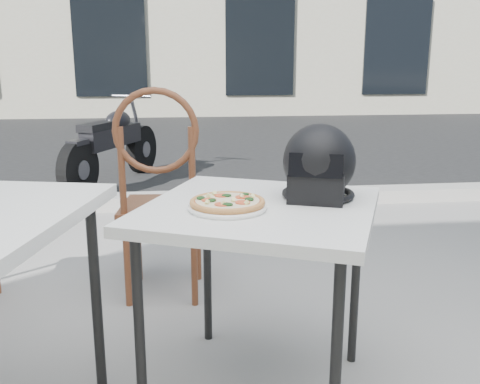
{
  "coord_description": "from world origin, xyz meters",
  "views": [
    {
      "loc": [
        -0.26,
        -1.66,
        1.26
      ],
      "look_at": [
        -0.04,
        0.18,
        0.81
      ],
      "focal_mm": 40.0,
      "sensor_mm": 36.0,
      "label": 1
    }
  ],
  "objects": [
    {
      "name": "street_asphalt",
      "position": [
        0.0,
        7.0,
        0.0
      ],
      "size": [
        30.0,
        8.0,
        0.0
      ],
      "primitive_type": "cube",
      "color": "black",
      "rests_on": "ground"
    },
    {
      "name": "curb",
      "position": [
        0.0,
        3.0,
        0.06
      ],
      "size": [
        30.0,
        0.25,
        0.12
      ],
      "primitive_type": "cube",
      "color": "#A4A099",
      "rests_on": "ground"
    },
    {
      "name": "cafe_table_main",
      "position": [
        0.03,
        0.18,
        0.69
      ],
      "size": [
        1.06,
        1.06,
        0.76
      ],
      "rotation": [
        0.0,
        0.0,
        -0.41
      ],
      "color": "white",
      "rests_on": "ground"
    },
    {
      "name": "plate",
      "position": [
        -0.09,
        0.13,
        0.77
      ],
      "size": [
        0.3,
        0.3,
        0.02
      ],
      "rotation": [
        0.0,
        0.0,
        0.09
      ],
      "color": "white",
      "rests_on": "cafe_table_main"
    },
    {
      "name": "pizza",
      "position": [
        -0.09,
        0.13,
        0.79
      ],
      "size": [
        0.33,
        0.33,
        0.03
      ],
      "rotation": [
        0.0,
        0.0,
        0.32
      ],
      "color": "#CA894A",
      "rests_on": "plate"
    },
    {
      "name": "helmet",
      "position": [
        0.26,
        0.25,
        0.89
      ],
      "size": [
        0.35,
        0.36,
        0.28
      ],
      "rotation": [
        0.0,
        0.0,
        -0.36
      ],
      "color": "black",
      "rests_on": "cafe_table_main"
    },
    {
      "name": "cafe_chair_main",
      "position": [
        -0.36,
        1.1,
        0.64
      ],
      "size": [
        0.48,
        0.48,
        1.15
      ],
      "rotation": [
        0.0,
        0.0,
        3.04
      ],
      "color": "brown",
      "rests_on": "ground"
    },
    {
      "name": "motorcycle",
      "position": [
        -0.93,
        4.02,
        0.4
      ],
      "size": [
        0.85,
        1.72,
        0.91
      ],
      "rotation": [
        0.0,
        0.0,
        -0.42
      ],
      "color": "black",
      "rests_on": "street_asphalt"
    }
  ]
}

